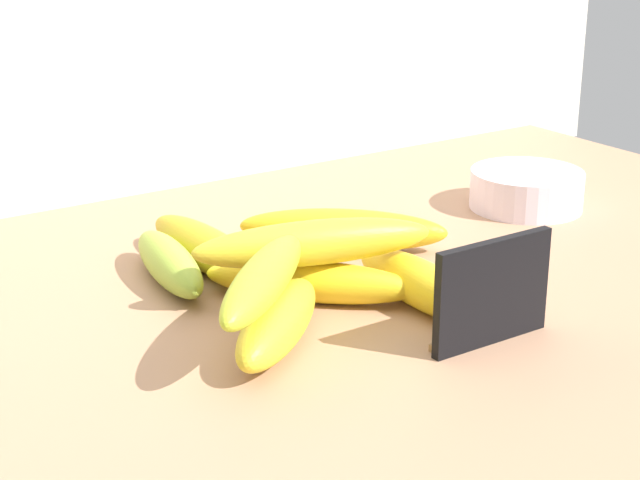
# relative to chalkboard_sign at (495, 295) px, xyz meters

# --- Properties ---
(counter_top) EXTENTS (1.10, 0.76, 0.03)m
(counter_top) POSITION_rel_chalkboard_sign_xyz_m (-0.00, 0.13, -0.05)
(counter_top) COLOR #A97C5D
(counter_top) RESTS_ON ground
(chalkboard_sign) EXTENTS (0.11, 0.02, 0.08)m
(chalkboard_sign) POSITION_rel_chalkboard_sign_xyz_m (0.00, 0.00, 0.00)
(chalkboard_sign) COLOR black
(chalkboard_sign) RESTS_ON counter_top
(fruit_bowl) EXTENTS (0.12, 0.12, 0.04)m
(fruit_bowl) POSITION_rel_chalkboard_sign_xyz_m (0.26, 0.23, -0.02)
(fruit_bowl) COLOR silver
(fruit_bowl) RESTS_ON counter_top
(banana_0) EXTENTS (0.18, 0.16, 0.04)m
(banana_0) POSITION_rel_chalkboard_sign_xyz_m (0.02, 0.23, -0.02)
(banana_0) COLOR gold
(banana_0) RESTS_ON counter_top
(banana_1) EXTENTS (0.04, 0.17, 0.04)m
(banana_1) POSITION_rel_chalkboard_sign_xyz_m (-0.00, 0.08, -0.02)
(banana_1) COLOR yellow
(banana_1) RESTS_ON counter_top
(banana_2) EXTENTS (0.15, 0.16, 0.04)m
(banana_2) POSITION_rel_chalkboard_sign_xyz_m (-0.07, 0.14, -0.02)
(banana_2) COLOR yellow
(banana_2) RESTS_ON counter_top
(banana_3) EXTENTS (0.14, 0.13, 0.04)m
(banana_3) POSITION_rel_chalkboard_sign_xyz_m (-0.14, 0.08, -0.02)
(banana_3) COLOR yellow
(banana_3) RESTS_ON counter_top
(banana_4) EXTENTS (0.06, 0.16, 0.04)m
(banana_4) POSITION_rel_chalkboard_sign_xyz_m (-0.15, 0.25, -0.02)
(banana_4) COLOR #97B739
(banana_4) RESTS_ON counter_top
(banana_5) EXTENTS (0.05, 0.20, 0.04)m
(banana_5) POSITION_rel_chalkboard_sign_xyz_m (-0.11, 0.26, -0.02)
(banana_5) COLOR gold
(banana_5) RESTS_ON counter_top
(banana_6) EXTENTS (0.21, 0.10, 0.04)m
(banana_6) POSITION_rel_chalkboard_sign_xyz_m (-0.08, 0.14, 0.02)
(banana_6) COLOR yellow
(banana_6) RESTS_ON banana_2
(banana_7) EXTENTS (0.15, 0.14, 0.03)m
(banana_7) POSITION_rel_chalkboard_sign_xyz_m (-0.16, 0.08, 0.02)
(banana_7) COLOR #B7C92A
(banana_7) RESTS_ON banana_3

